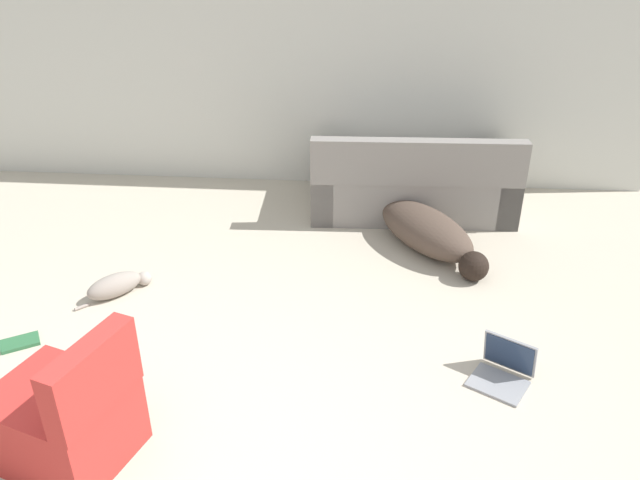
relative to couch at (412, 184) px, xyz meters
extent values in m
cube|color=beige|center=(-1.18, 0.67, 1.10)|extent=(7.03, 0.06, 2.73)
cube|color=gray|center=(0.00, 0.04, -0.06)|extent=(1.87, 0.96, 0.42)
cube|color=gray|center=(0.01, -0.34, 0.35)|extent=(1.84, 0.21, 0.40)
cube|color=gray|center=(0.82, 0.07, 0.01)|extent=(0.23, 0.90, 0.56)
cube|color=gray|center=(-0.82, 0.01, 0.01)|extent=(0.23, 0.90, 0.56)
ellipsoid|color=#4C3D33|center=(0.09, -0.72, -0.10)|extent=(0.98, 1.14, 0.33)
sphere|color=black|center=(0.42, -1.21, -0.15)|extent=(0.32, 0.32, 0.23)
cylinder|color=#4C3D33|center=(-0.29, -0.17, -0.24)|extent=(0.20, 0.25, 0.06)
ellipsoid|color=gray|center=(-2.24, -1.66, -0.18)|extent=(0.41, 0.41, 0.17)
sphere|color=#A89E93|center=(-2.07, -1.50, -0.21)|extent=(0.15, 0.15, 0.11)
cylinder|color=gray|center=(-2.42, -1.85, -0.25)|extent=(0.09, 0.09, 0.02)
cube|color=gray|center=(0.42, -2.43, -0.26)|extent=(0.41, 0.38, 0.02)
cube|color=gray|center=(0.50, -2.30, -0.13)|extent=(0.31, 0.22, 0.25)
cube|color=#23334C|center=(0.49, -2.31, -0.13)|extent=(0.28, 0.20, 0.22)
cube|color=#2D663D|center=(-2.65, -2.28, -0.25)|extent=(0.28, 0.25, 0.02)
cube|color=#B72D28|center=(-1.92, -3.15, -0.06)|extent=(0.79, 0.72, 0.42)
cube|color=#B72D28|center=(-1.66, -3.23, 0.34)|extent=(0.28, 0.55, 0.36)
camera|label=1|loc=(-0.41, -5.40, 2.27)|focal=35.00mm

